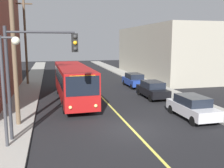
# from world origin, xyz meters

# --- Properties ---
(ground_plane) EXTENTS (120.00, 120.00, 0.00)m
(ground_plane) POSITION_xyz_m (0.00, 0.00, 0.00)
(ground_plane) COLOR black
(sidewalk_left) EXTENTS (2.50, 90.00, 0.15)m
(sidewalk_left) POSITION_xyz_m (-7.25, 10.00, 0.07)
(sidewalk_left) COLOR gray
(sidewalk_left) RESTS_ON ground
(sidewalk_right) EXTENTS (2.50, 90.00, 0.15)m
(sidewalk_right) POSITION_xyz_m (7.25, 10.00, 0.07)
(sidewalk_right) COLOR gray
(sidewalk_right) RESTS_ON ground
(lane_stripe_center) EXTENTS (0.16, 60.00, 0.01)m
(lane_stripe_center) POSITION_xyz_m (0.00, 15.00, 0.01)
(lane_stripe_center) COLOR #D8CC4C
(lane_stripe_center) RESTS_ON ground
(building_right_warehouse) EXTENTS (12.00, 22.13, 7.76)m
(building_right_warehouse) POSITION_xyz_m (14.49, 23.03, 3.88)
(building_right_warehouse) COLOR gray
(building_right_warehouse) RESTS_ON ground
(city_bus) EXTENTS (2.88, 12.21, 3.20)m
(city_bus) POSITION_xyz_m (-2.83, 8.87, 1.82)
(city_bus) COLOR maroon
(city_bus) RESTS_ON ground
(parked_car_silver) EXTENTS (1.85, 4.41, 1.62)m
(parked_car_silver) POSITION_xyz_m (4.82, 1.24, 0.84)
(parked_car_silver) COLOR #B7B7BC
(parked_car_silver) RESTS_ON ground
(parked_car_black) EXTENTS (1.83, 4.41, 1.62)m
(parked_car_black) POSITION_xyz_m (4.72, 8.15, 0.84)
(parked_car_black) COLOR black
(parked_car_black) RESTS_ON ground
(parked_car_blue) EXTENTS (1.84, 4.41, 1.62)m
(parked_car_blue) POSITION_xyz_m (4.99, 14.44, 0.84)
(parked_car_blue) COLOR navy
(parked_car_blue) RESTS_ON ground
(utility_pole_near) EXTENTS (2.40, 0.28, 9.40)m
(utility_pole_near) POSITION_xyz_m (-6.91, 2.33, 5.34)
(utility_pole_near) COLOR brown
(utility_pole_near) RESTS_ON sidewalk_left
(utility_pole_mid) EXTENTS (2.40, 0.28, 11.26)m
(utility_pole_mid) POSITION_xyz_m (-7.64, 18.89, 6.30)
(utility_pole_mid) COLOR brown
(utility_pole_mid) RESTS_ON sidewalk_left
(traffic_signal_left_corner) EXTENTS (3.75, 0.48, 6.00)m
(traffic_signal_left_corner) POSITION_xyz_m (-5.41, -0.32, 4.30)
(traffic_signal_left_corner) COLOR #2D2D33
(traffic_signal_left_corner) RESTS_ON sidewalk_left
(street_lamp_left) EXTENTS (0.98, 0.40, 5.50)m
(street_lamp_left) POSITION_xyz_m (-6.83, -1.22, 3.74)
(street_lamp_left) COLOR #38383D
(street_lamp_left) RESTS_ON sidewalk_left
(fire_hydrant) EXTENTS (0.44, 0.26, 0.84)m
(fire_hydrant) POSITION_xyz_m (6.85, 5.00, 0.58)
(fire_hydrant) COLOR red
(fire_hydrant) RESTS_ON sidewalk_right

